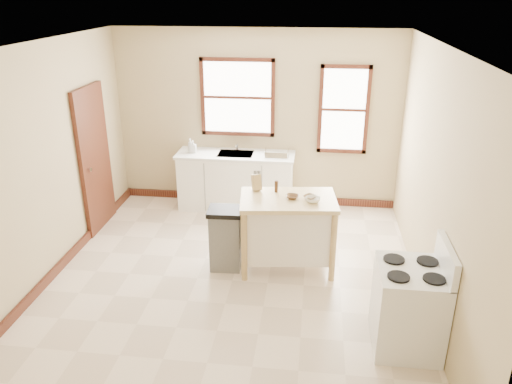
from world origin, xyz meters
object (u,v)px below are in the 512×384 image
Objects in this scene: dish_rack at (277,154)px; bowl_c at (313,200)px; kitchen_island at (287,233)px; knife_block at (257,183)px; gas_stove at (410,296)px; pepper_grinder at (276,186)px; bowl_a at (292,197)px; soap_bottle_b at (193,147)px; soap_bottle_a at (190,145)px; bowl_b at (310,197)px; trash_bin at (226,239)px.

bowl_c is at bearing -78.15° from dish_rack.
knife_block reaches higher than kitchen_island.
kitchen_island is 1.03× the size of gas_stove.
bowl_a is at bearing -40.03° from pepper_grinder.
dish_rack is 1.74m from bowl_a.
knife_block is 1.33× the size of pepper_grinder.
soap_bottle_b reaches higher than dish_rack.
soap_bottle_a is 0.19× the size of gas_stove.
kitchen_island is 7.84× the size of bowl_b.
bowl_c is at bearing -32.90° from soap_bottle_a.
bowl_b is at bearing -0.63° from kitchen_island.
pepper_grinder is 0.46m from bowl_b.
trash_bin is at bearing -172.42° from bowl_b.
bowl_b is (1.88, -1.73, -0.04)m from soap_bottle_b.
bowl_a is (0.47, -0.21, -0.08)m from knife_block.
bowl_a is at bearing -53.14° from knife_block.
knife_block is at bearing 158.19° from bowl_c.
soap_bottle_b is 0.24× the size of trash_bin.
bowl_c is at bearing -51.16° from knife_block.
bowl_a is 0.87× the size of bowl_c.
soap_bottle_b is 1.95m from knife_block.
gas_stove is (1.44, -1.55, -0.46)m from pepper_grinder.
knife_block is 0.18× the size of gas_stove.
gas_stove reaches higher than pepper_grinder.
pepper_grinder reaches higher than bowl_a.
gas_stove is at bearing -54.01° from bowl_b.
kitchen_island is 7.34× the size of bowl_a.
dish_rack reaches higher than kitchen_island.
bowl_c is at bearing -20.42° from kitchen_island.
soap_bottle_a is 0.05m from soap_bottle_b.
kitchen_island is at bearing -174.22° from bowl_b.
bowl_b is (0.55, -1.68, 0.01)m from dish_rack.
bowl_a is 1.07× the size of bowl_b.
soap_bottle_a is at bearing 133.54° from pepper_grinder.
pepper_grinder is at bearing 23.74° from trash_bin.
dish_rack is at bearing 55.59° from knife_block.
bowl_a is 1.01m from trash_bin.
knife_block is 0.52m from bowl_a.
soap_bottle_a reaches higher than bowl_a.
gas_stove is (1.23, -1.38, -0.41)m from bowl_a.
soap_bottle_b is 0.52× the size of dish_rack.
bowl_b is (1.92, -1.73, -0.05)m from soap_bottle_a.
soap_bottle_b is (0.05, -0.01, -0.01)m from soap_bottle_a.
knife_block is 0.78m from bowl_c.
soap_bottle_b is at bearing 112.04° from trash_bin.
soap_bottle_b is 1.28× the size of pepper_grinder.
trash_bin is (-0.82, -0.12, -0.57)m from bowl_a.
bowl_a is at bearing -51.02° from soap_bottle_b.
bowl_a is (0.21, -0.18, -0.06)m from pepper_grinder.
kitchen_island is 0.56m from bowl_b.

